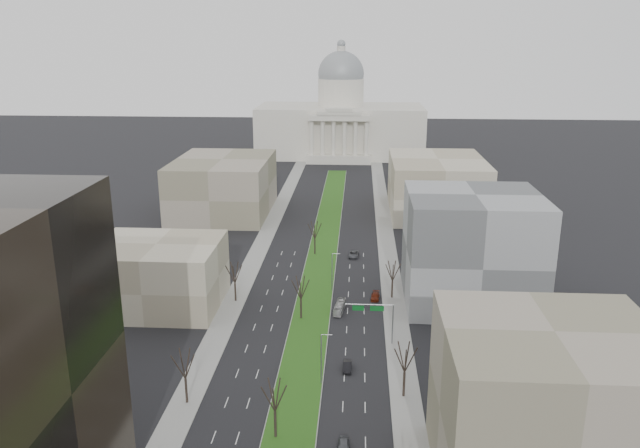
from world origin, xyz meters
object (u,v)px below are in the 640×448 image
at_px(car_black, 347,366).
at_px(car_red, 375,296).
at_px(car_grey_near, 344,447).
at_px(car_grey_far, 354,254).
at_px(box_van, 340,307).

distance_m(car_black, car_red, 31.72).
distance_m(car_grey_near, car_black, 22.35).
xyz_separation_m(car_black, car_grey_far, (0.42, 58.81, 0.05)).
distance_m(car_grey_near, car_grey_far, 81.16).
height_order(car_black, car_grey_far, car_grey_far).
xyz_separation_m(car_grey_near, car_black, (0.06, 22.35, -0.05)).
relative_size(car_grey_near, car_black, 1.04).
bearing_deg(car_grey_far, car_red, -74.70).
bearing_deg(car_grey_far, box_van, -89.41).
xyz_separation_m(car_grey_near, car_red, (5.56, 53.59, -0.08)).
height_order(car_red, box_van, box_van).
bearing_deg(car_black, car_red, 80.37).
relative_size(car_grey_near, car_grey_far, 0.82).
xyz_separation_m(car_black, box_van, (-2.16, 24.21, 0.32)).
bearing_deg(car_black, car_grey_near, -89.78).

